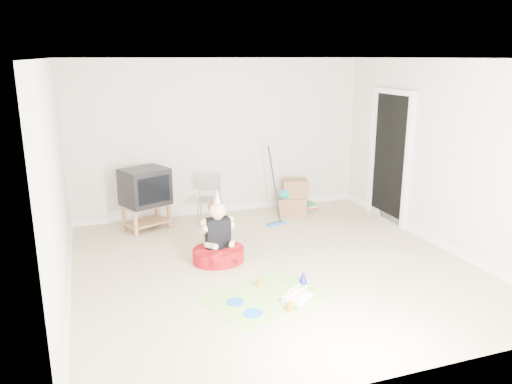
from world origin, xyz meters
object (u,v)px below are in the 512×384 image
object	(u,v)px
tv_stand	(147,214)
cardboard_boxes	(293,198)
crt_tv	(145,187)
birthday_cake	(297,298)
seated_woman	(218,246)
folding_chair	(209,200)

from	to	relation	value
tv_stand	cardboard_boxes	distance (m)	2.45
crt_tv	birthday_cake	bearing A→B (deg)	-90.29
crt_tv	cardboard_boxes	distance (m)	2.49
tv_stand	crt_tv	xyz separation A→B (m)	(-0.00, 0.00, 0.44)
tv_stand	seated_woman	size ratio (longest dim) A/B	0.78
crt_tv	folding_chair	xyz separation A→B (m)	(0.99, -0.05, -0.30)
folding_chair	birthday_cake	xyz separation A→B (m)	(0.26, -2.92, -0.35)
seated_woman	birthday_cake	distance (m)	1.48
tv_stand	cardboard_boxes	bearing A→B (deg)	-1.05
folding_chair	seated_woman	world-z (taller)	seated_woman
seated_woman	birthday_cake	bearing A→B (deg)	-68.68
folding_chair	cardboard_boxes	size ratio (longest dim) A/B	1.34
birthday_cake	folding_chair	bearing A→B (deg)	95.13
crt_tv	birthday_cake	distance (m)	3.29
crt_tv	seated_woman	bearing A→B (deg)	-88.95
crt_tv	birthday_cake	xyz separation A→B (m)	(1.26, -2.97, -0.65)
tv_stand	cardboard_boxes	xyz separation A→B (m)	(2.45, -0.05, 0.04)
crt_tv	folding_chair	distance (m)	1.04
birthday_cake	crt_tv	bearing A→B (deg)	112.93
tv_stand	folding_chair	size ratio (longest dim) A/B	0.94
cardboard_boxes	folding_chair	bearing A→B (deg)	-179.82
tv_stand	crt_tv	size ratio (longest dim) A/B	1.17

